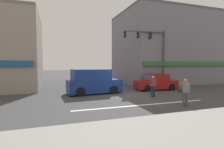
{
  "coord_description": "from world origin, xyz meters",
  "views": [
    {
      "loc": [
        -5.39,
        -13.08,
        2.59
      ],
      "look_at": [
        -0.24,
        2.0,
        1.6
      ],
      "focal_mm": 28.0,
      "sensor_mm": 36.0,
      "label": 1
    }
  ],
  "objects": [
    {
      "name": "lane_marking_stripe",
      "position": [
        0.0,
        -3.5,
        0.0
      ],
      "size": [
        9.0,
        0.24,
        0.01
      ],
      "primitive_type": "cube",
      "color": "silver",
      "rests_on": "ground"
    },
    {
      "name": "sedan_crossing_leftbound",
      "position": [
        -0.74,
        8.03,
        0.71
      ],
      "size": [
        1.89,
        4.1,
        1.58
      ],
      "color": "navy",
      "rests_on": "ground"
    },
    {
      "name": "sedan_approaching_near",
      "position": [
        4.32,
        1.84,
        0.71
      ],
      "size": [
        4.19,
        2.06,
        1.58
      ],
      "color": "maroon",
      "rests_on": "ground"
    },
    {
      "name": "street_tree",
      "position": [
        6.85,
        5.42,
        3.56
      ],
      "size": [
        3.33,
        3.33,
        5.24
      ],
      "color": "#4C3823",
      "rests_on": "ground"
    },
    {
      "name": "sidewalk_curb",
      "position": [
        0.0,
        -8.5,
        0.08
      ],
      "size": [
        40.0,
        5.0,
        0.16
      ],
      "primitive_type": "cube",
      "color": "gray",
      "rests_on": "ground"
    },
    {
      "name": "utility_pole_near_left",
      "position": [
        -8.22,
        5.64,
        3.98
      ],
      "size": [
        1.4,
        0.22,
        7.66
      ],
      "color": "brown",
      "rests_on": "ground"
    },
    {
      "name": "van_parked_curbside",
      "position": [
        -2.07,
        1.67,
        1.01
      ],
      "size": [
        4.73,
        2.32,
        2.11
      ],
      "color": "navy",
      "rests_on": "ground"
    },
    {
      "name": "building_right_corner",
      "position": [
        10.33,
        8.17,
        4.73
      ],
      "size": [
        13.79,
        9.66,
        9.47
      ],
      "color": "slate",
      "rests_on": "ground"
    },
    {
      "name": "pedestrian_mid_crossing",
      "position": [
        1.95,
        -1.41,
        0.95
      ],
      "size": [
        0.56,
        0.3,
        1.67
      ],
      "color": "#232838",
      "rests_on": "ground"
    },
    {
      "name": "traffic_light_mast",
      "position": [
        4.9,
        3.32,
        4.3
      ],
      "size": [
        4.89,
        0.42,
        6.2
      ],
      "color": "#47474C",
      "rests_on": "ground"
    },
    {
      "name": "ground_plane",
      "position": [
        0.0,
        0.0,
        0.0
      ],
      "size": [
        120.0,
        120.0,
        0.0
      ],
      "primitive_type": "plane",
      "color": "#3D3D3F"
    },
    {
      "name": "pedestrian_foreground_with_bag",
      "position": [
        2.14,
        -4.63,
        0.95
      ],
      "size": [
        0.64,
        0.51,
        1.67
      ],
      "color": "#4C4742",
      "rests_on": "ground"
    }
  ]
}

